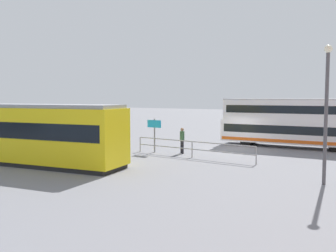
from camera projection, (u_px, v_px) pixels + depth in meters
name	position (u px, v px, depth m)	size (l,w,h in m)	color
ground_plane	(235.00, 149.00, 27.85)	(160.00, 160.00, 0.00)	slate
double_decker_bus	(294.00, 123.00, 28.50)	(11.34, 3.24, 3.80)	white
tram_yellow	(10.00, 132.00, 22.08)	(15.29, 5.18, 3.52)	yellow
pedestrian_near_railing	(182.00, 139.00, 25.54)	(0.44, 0.44, 1.80)	black
pedestrian_railing	(192.00, 146.00, 23.87)	(8.83, 0.38, 1.08)	gray
info_sign	(154.00, 129.00, 26.01)	(1.18, 0.14, 2.40)	slate
street_lamp	(326.00, 103.00, 16.25)	(0.36, 0.36, 6.22)	#4C4C51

